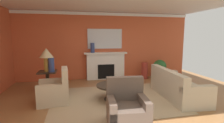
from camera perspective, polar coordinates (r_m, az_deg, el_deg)
name	(u,v)px	position (r m, az deg, el deg)	size (l,w,h in m)	color
ground_plane	(120,102)	(4.97, 2.61, -13.13)	(9.23, 9.23, 0.00)	olive
wall_fireplace	(103,46)	(7.45, -2.97, 5.19)	(7.70, 0.12, 2.82)	#C65633
crown_moulding	(103,14)	(7.41, -2.94, 15.48)	(7.70, 0.08, 0.12)	white
area_rug	(114,99)	(5.10, 0.60, -12.44)	(3.49, 2.75, 0.01)	tan
fireplace	(106,66)	(7.35, -2.15, -1.64)	(1.80, 0.35, 1.15)	white
mantel_mirror	(105,39)	(7.36, -2.37, 7.54)	(1.47, 0.04, 0.83)	silver
sofa	(176,87)	(5.56, 20.51, -8.05)	(1.05, 2.16, 0.85)	#BCB299
armchair_near_window	(55,92)	(5.07, -18.38, -9.45)	(0.85, 0.85, 0.95)	#C1B293
armchair_facing_fireplace	(127,110)	(3.69, 4.97, -15.81)	(0.88, 0.88, 0.95)	brown
coffee_table	(114,88)	(5.00, 0.61, -8.91)	(1.00, 1.00, 0.45)	#2D2319
side_table	(48,80)	(6.00, -20.55, -5.86)	(0.56, 0.56, 0.70)	#2D2319
table_lamp	(46,55)	(5.86, -20.96, 1.99)	(0.44, 0.44, 0.75)	#B28E38
vase_tall_corner	(145,71)	(7.57, 10.77, -3.00)	(0.28, 0.28, 0.70)	#9E3328
vase_mantel_left	(93,48)	(7.13, -6.49, 4.53)	(0.17, 0.17, 0.40)	navy
vase_on_side_table	(51,65)	(5.76, -19.51, -1.04)	(0.19, 0.19, 0.45)	navy
book_red_cover	(112,83)	(5.06, -0.03, -7.10)	(0.24, 0.20, 0.04)	maroon
book_art_folio	(118,84)	(4.86, 1.92, -7.31)	(0.22, 0.18, 0.04)	navy
book_small_novel	(114,82)	(4.82, 0.71, -6.83)	(0.22, 0.14, 0.06)	maroon
potted_plant	(160,68)	(7.62, 15.53, -1.99)	(0.56, 0.56, 0.83)	#A8754C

